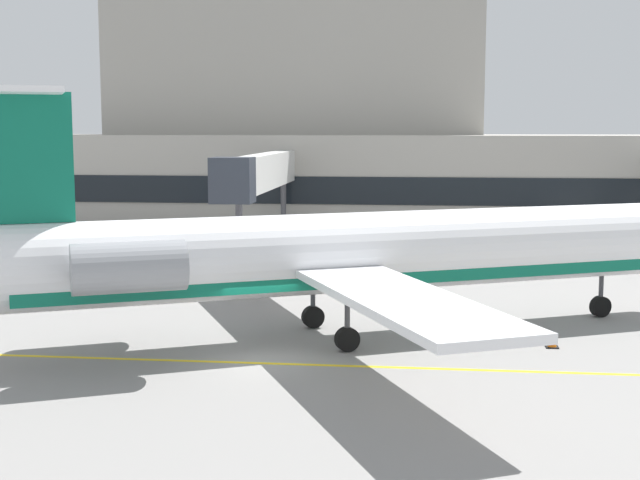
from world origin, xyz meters
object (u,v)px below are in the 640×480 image
regional_jet (350,253)px  belt_loader (48,251)px  fuel_tank (633,233)px  baggage_tug (545,249)px

regional_jet → belt_loader: size_ratio=7.66×
regional_jet → fuel_tank: regional_jet is taller
regional_jet → fuel_tank: (16.60, 25.76, -2.08)m
baggage_tug → belt_loader: 29.43m
regional_jet → belt_loader: bearing=140.8°
regional_jet → baggage_tug: (10.02, 19.17, -2.35)m
regional_jet → baggage_tug: 21.76m
regional_jet → baggage_tug: bearing=62.4°
fuel_tank → regional_jet: bearing=-122.8°
baggage_tug → belt_loader: bearing=-173.2°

